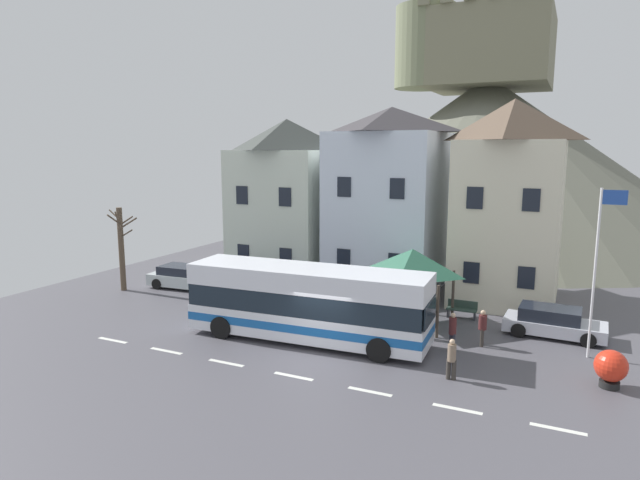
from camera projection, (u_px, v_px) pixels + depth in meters
ground_plane at (316, 359)px, 21.85m from camera, size 40.00×60.00×0.07m
townhouse_00 at (287, 200)px, 34.94m from camera, size 5.92×5.97×10.15m
townhouse_01 at (390, 199)px, 32.54m from camera, size 6.05×7.04×10.72m
townhouse_02 at (510, 202)px, 29.41m from camera, size 5.25×6.49×10.91m
hilltop_castle at (484, 153)px, 52.30m from camera, size 42.49×42.49×21.32m
transit_bus at (307, 304)px, 23.69m from camera, size 10.81×3.21×3.24m
bus_shelter at (412, 262)px, 25.90m from camera, size 3.60×3.60×3.62m
parked_car_00 at (186, 277)px, 32.77m from camera, size 4.68×2.24×1.35m
parked_car_01 at (553, 322)px, 24.35m from camera, size 4.33×2.07×1.31m
parked_car_02 at (255, 284)px, 31.15m from camera, size 4.08×1.94×1.35m
pedestrian_00 at (452, 358)px, 19.72m from camera, size 0.36×0.31×1.54m
pedestrian_01 at (453, 330)px, 22.35m from camera, size 0.30×0.30×1.68m
pedestrian_02 at (429, 320)px, 23.90m from camera, size 0.35×0.35×1.53m
pedestrian_03 at (483, 325)px, 23.06m from camera, size 0.34×0.35×1.58m
public_bench at (462, 309)px, 26.95m from camera, size 1.46×0.48×0.87m
flagpole at (598, 261)px, 21.25m from camera, size 0.95×0.10×6.84m
harbour_buoy at (611, 367)px, 19.05m from camera, size 1.12×1.12×1.37m
bare_tree_00 at (121, 247)px, 31.95m from camera, size 1.91×1.32×4.93m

